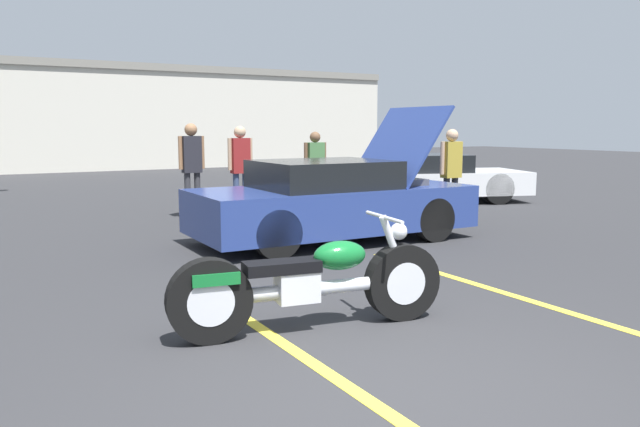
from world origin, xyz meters
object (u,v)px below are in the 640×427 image
object	(u,v)px
spectator_near_motorcycle	(315,165)
show_car_hood_open	(334,201)
spectator_by_show_car	(192,161)
motorcycle	(310,284)
spectator_midground	(240,163)
spectator_far_lot	(451,167)
parked_car_right_row	(424,178)

from	to	relation	value
spectator_near_motorcycle	show_car_hood_open	bearing A→B (deg)	-114.39
spectator_near_motorcycle	spectator_by_show_car	world-z (taller)	spectator_by_show_car
motorcycle	spectator_by_show_car	world-z (taller)	spectator_by_show_car
show_car_hood_open	spectator_midground	xyz separation A→B (m)	(-0.23, 3.20, 0.45)
show_car_hood_open	spectator_far_lot	size ratio (longest dim) A/B	2.52
show_car_hood_open	parked_car_right_row	size ratio (longest dim) A/B	0.87
motorcycle	spectator_by_show_car	xyz separation A→B (m)	(1.31, 7.13, 0.70)
show_car_hood_open	spectator_by_show_car	xyz separation A→B (m)	(-1.13, 3.49, 0.49)
show_car_hood_open	spectator_far_lot	distance (m)	2.97
show_car_hood_open	spectator_near_motorcycle	bearing A→B (deg)	66.23
motorcycle	show_car_hood_open	size ratio (longest dim) A/B	0.57
motorcycle	spectator_far_lot	xyz separation A→B (m)	(5.33, 4.19, 0.62)
show_car_hood_open	spectator_by_show_car	bearing A→B (deg)	108.58
motorcycle	parked_car_right_row	distance (m)	9.94
parked_car_right_row	spectator_far_lot	size ratio (longest dim) A/B	2.90
motorcycle	spectator_far_lot	world-z (taller)	spectator_far_lot
spectator_by_show_car	spectator_midground	bearing A→B (deg)	-17.70
spectator_near_motorcycle	spectator_midground	size ratio (longest dim) A/B	0.94
spectator_near_motorcycle	spectator_far_lot	bearing A→B (deg)	-58.25
motorcycle	spectator_far_lot	size ratio (longest dim) A/B	1.44
spectator_far_lot	spectator_by_show_car	bearing A→B (deg)	143.89
motorcycle	spectator_near_motorcycle	size ratio (longest dim) A/B	1.49
parked_car_right_row	spectator_midground	size ratio (longest dim) A/B	2.81
show_car_hood_open	spectator_midground	bearing A→B (deg)	94.74
show_car_hood_open	parked_car_right_row	bearing A→B (deg)	37.05
spectator_near_motorcycle	spectator_far_lot	distance (m)	2.90
motorcycle	spectator_near_motorcycle	distance (m)	7.69
show_car_hood_open	spectator_by_show_car	distance (m)	3.70
parked_car_right_row	spectator_near_motorcycle	size ratio (longest dim) A/B	3.00
spectator_midground	spectator_far_lot	xyz separation A→B (m)	(3.12, -2.65, -0.04)
spectator_near_motorcycle	spectator_far_lot	xyz separation A→B (m)	(1.53, -2.46, 0.04)
spectator_by_show_car	spectator_midground	size ratio (longest dim) A/B	1.03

